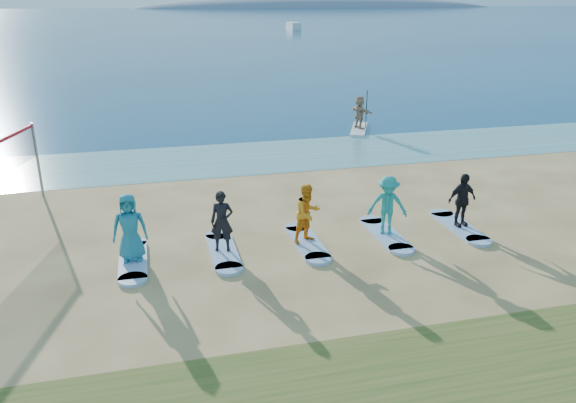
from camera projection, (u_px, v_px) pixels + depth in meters
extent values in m
plane|color=tan|center=(255.00, 276.00, 13.62)|extent=(600.00, 600.00, 0.00)
plane|color=teal|center=(207.00, 160.00, 23.17)|extent=(600.00, 600.00, 0.00)
plane|color=navy|center=(149.00, 19.00, 159.26)|extent=(600.00, 600.00, 0.00)
ellipsoid|color=slate|center=(322.00, 8.00, 308.34)|extent=(220.00, 56.00, 18.00)
cylinder|color=gray|center=(38.00, 160.00, 18.71)|extent=(0.09, 0.09, 2.50)
cube|color=silver|center=(359.00, 129.00, 28.29)|extent=(1.87, 3.02, 0.12)
imported|color=tan|center=(360.00, 112.00, 27.99)|extent=(0.87, 1.56, 1.61)
cube|color=silver|center=(293.00, 30.00, 111.37)|extent=(1.84, 5.14, 1.38)
cube|color=#8CAFD9|center=(133.00, 261.00, 14.31)|extent=(0.70, 2.20, 0.09)
imported|color=teal|center=(130.00, 227.00, 13.99)|extent=(0.87, 0.58, 1.76)
cube|color=#8CAFD9|center=(223.00, 251.00, 14.83)|extent=(0.70, 2.20, 0.09)
imported|color=black|center=(222.00, 221.00, 14.54)|extent=(0.66, 0.51, 1.62)
cube|color=#8CAFD9|center=(307.00, 243.00, 15.36)|extent=(0.70, 2.20, 0.09)
imported|color=orange|center=(308.00, 213.00, 15.06)|extent=(0.97, 0.88, 1.63)
cube|color=#8CAFD9|center=(386.00, 234.00, 15.89)|extent=(0.70, 2.20, 0.09)
imported|color=teal|center=(388.00, 205.00, 15.58)|extent=(1.24, 0.97, 1.68)
cube|color=#8CAFD9|center=(459.00, 227.00, 16.41)|extent=(0.70, 2.20, 0.09)
imported|color=black|center=(462.00, 200.00, 16.13)|extent=(0.97, 0.50, 1.58)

